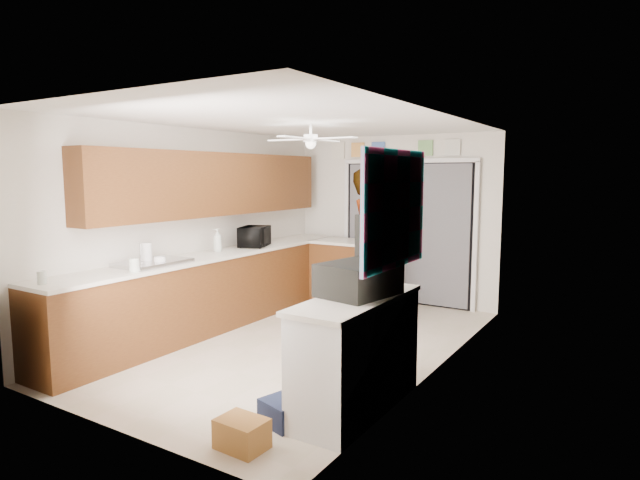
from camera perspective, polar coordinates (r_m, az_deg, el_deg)
The scene contains 41 objects.
floor at distance 6.26m, azimuth -1.97°, elevation -10.89°, with size 5.00×5.00×0.00m, color beige.
ceiling at distance 5.98m, azimuth -2.07°, elevation 12.53°, with size 5.00×5.00×0.00m, color white.
wall_back at distance 8.18m, azimuth 7.80°, elevation 2.23°, with size 3.20×3.20×0.00m, color white.
wall_front at distance 4.18m, azimuth -21.53°, elevation -2.79°, with size 3.20×3.20×0.00m, color white.
wall_left at distance 7.01m, azimuth -12.94°, elevation 1.32°, with size 5.00×5.00×0.00m, color white.
wall_right at distance 5.28m, azimuth 12.55°, elevation -0.50°, with size 5.00×5.00×0.00m, color white.
left_base_cabinets at distance 6.93m, azimuth -10.99°, elevation -5.40°, with size 0.60×4.80×0.90m, color brown.
left_countertop at distance 6.84m, azimuth -11.02°, elevation -1.56°, with size 0.62×4.80×0.04m, color white.
upper_cabinets at distance 7.01m, azimuth -10.98°, elevation 5.87°, with size 0.32×4.00×0.80m, color brown.
sink_basin at distance 6.15m, azimuth -17.38°, elevation -2.38°, with size 0.50×0.76×0.06m, color silver.
faucet at distance 6.28m, azimuth -18.55°, elevation -1.36°, with size 0.03×0.03×0.22m, color silver.
peninsula_base at distance 8.06m, azimuth 3.00°, elevation -3.52°, with size 1.00×0.60×0.90m, color brown.
peninsula_top at distance 7.99m, azimuth 3.02°, elevation -0.21°, with size 1.04×0.64×0.04m, color white.
back_opening_recess at distance 8.07m, azimuth 9.31°, elevation 0.71°, with size 2.00×0.06×2.10m, color black.
curtain_panel at distance 8.04m, azimuth 9.20°, elevation 0.69°, with size 1.90×0.03×2.05m, color slate.
door_trim_left at distance 8.49m, azimuth 2.87°, elevation 1.10°, with size 0.06×0.04×2.10m, color white.
door_trim_right at distance 7.71m, azimuth 16.23°, elevation 0.23°, with size 0.06×0.04×2.10m, color white.
door_trim_head at distance 8.00m, azimuth 9.38°, elevation 8.33°, with size 2.10×0.04×0.06m, color white.
header_frame_0 at distance 8.40m, azimuth 4.05°, elevation 9.57°, with size 0.22×0.02×0.22m, color #E9A44D.
header_frame_1 at distance 8.24m, azimuth 6.23°, elevation 9.60°, with size 0.22×0.02×0.22m, color #476EBE.
header_frame_3 at distance 7.94m, azimuth 11.18°, elevation 9.60°, with size 0.22×0.02×0.22m, color #70AC62.
header_frame_4 at distance 7.81m, azimuth 13.96°, elevation 9.58°, with size 0.22×0.02×0.22m, color silver.
route66_sign at distance 8.57m, azimuth 1.95°, elevation 9.54°, with size 0.22×0.02×0.26m, color silver.
right_counter_base at distance 4.48m, azimuth 3.93°, elevation -12.22°, with size 0.50×1.40×0.90m, color white.
right_counter_top at distance 4.36m, azimuth 3.87°, elevation -6.36°, with size 0.54×1.44×0.04m, color white.
abstract_painting at distance 4.32m, azimuth 8.02°, elevation 3.28°, with size 0.03×1.15×0.95m, color #DC519D.
ceiling_fan at distance 6.14m, azimuth -1.00°, elevation 10.71°, with size 1.14×1.14×0.24m, color white.
microwave at distance 7.38m, azimuth -7.00°, elevation 0.37°, with size 0.50×0.34×0.27m, color black.
soap_bottle at distance 6.95m, azimuth -10.89°, elevation -0.01°, with size 0.12×0.12×0.30m, color silver.
cup at distance 6.06m, azimuth -16.71°, elevation -2.16°, with size 0.13×0.13×0.10m, color white.
jar_a at distance 5.75m, azimuth -19.22°, elevation -2.55°, with size 0.10×0.10×0.14m, color silver.
jar_b at distance 5.44m, azimuth -27.55°, elevation -3.59°, with size 0.08×0.08×0.12m, color silver.
paper_towel_roll at distance 6.18m, azimuth -17.99°, elevation -1.38°, with size 0.11×0.11×0.24m, color white.
suitcase at distance 4.40m, azimuth 4.16°, elevation -4.15°, with size 0.47×0.63×0.27m, color black.
suitcase_rim at distance 4.43m, azimuth 4.15°, elevation -5.55°, with size 0.44×0.58×0.02m, color yellow.
suitcase_lid at distance 4.62m, azimuth 5.87°, elevation -0.50°, with size 0.42×0.03×0.50m, color black.
cardboard_box at distance 4.05m, azimuth -8.33°, elevation -19.76°, with size 0.34×0.26×0.21m, color #A77234.
navy_crate at distance 4.35m, azimuth -3.98°, elevation -17.85°, with size 0.32×0.26×0.19m, color #131A31.
cabinet_door_panel at distance 6.28m, azimuth 0.62°, elevation -8.24°, with size 0.36×0.03×0.55m, color brown.
man at distance 7.32m, azimuth 5.32°, elevation -0.26°, with size 0.73×0.48×2.00m, color white.
dog at distance 7.03m, azimuth 7.00°, elevation -7.15°, with size 0.23×0.53×0.42m, color black.
Camera 1 is at (3.33, -4.94, 1.93)m, focal length 30.00 mm.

